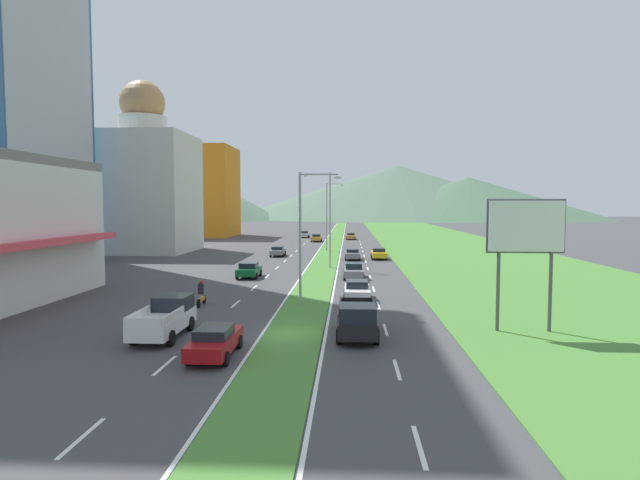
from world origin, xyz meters
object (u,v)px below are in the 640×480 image
object	(u,v)px
car_0	(317,238)
car_7	(353,254)
street_lamp_near	(305,229)
billboard_roadside	(526,234)
pickup_truck_0	(357,320)
car_2	(249,270)
motorcycle_rider	(201,295)
pickup_truck_1	(165,318)
car_9	(379,253)
street_lamp_far	(328,212)
car_3	(351,236)
car_4	(357,290)
street_lamp_mid	(327,214)
car_1	(354,271)
car_5	(278,251)
car_8	(304,234)
car_6	(215,341)

from	to	relation	value
car_0	car_7	xyz separation A→B (m)	(6.78, -33.17, -0.02)
street_lamp_near	billboard_roadside	size ratio (longest dim) A/B	1.26
pickup_truck_0	car_2	bearing A→B (deg)	-155.56
car_2	motorcycle_rider	size ratio (longest dim) A/B	2.02
car_7	pickup_truck_1	xyz separation A→B (m)	(-10.35, -39.93, 0.26)
car_9	street_lamp_near	bearing A→B (deg)	-12.24
street_lamp_far	car_7	bearing A→B (deg)	-74.41
billboard_roadside	motorcycle_rider	xyz separation A→B (m)	(-20.09, 6.47, -4.76)
pickup_truck_0	pickup_truck_1	bearing A→B (deg)	-89.00
street_lamp_near	car_3	bearing A→B (deg)	87.25
billboard_roadside	car_7	distance (m)	39.41
car_4	car_9	bearing A→B (deg)	173.69
street_lamp_mid	car_1	size ratio (longest dim) A/B	2.40
car_5	car_8	size ratio (longest dim) A/B	0.90
car_3	car_6	xyz separation A→B (m)	(-6.58, -83.36, 0.04)
street_lamp_far	car_2	world-z (taller)	street_lamp_far
car_8	motorcycle_rider	size ratio (longest dim) A/B	2.29
car_1	car_4	world-z (taller)	car_1
car_1	billboard_roadside	bearing A→B (deg)	24.04
street_lamp_mid	billboard_roadside	xyz separation A→B (m)	(12.17, -28.94, -0.59)
car_3	car_4	bearing A→B (deg)	0.23
street_lamp_mid	car_8	xyz separation A→B (m)	(-7.33, 54.71, -5.36)
car_4	motorcycle_rider	bearing A→B (deg)	-75.72
car_2	car_9	world-z (taller)	car_2
car_8	pickup_truck_1	world-z (taller)	pickup_truck_1
car_0	car_9	distance (m)	33.78
car_3	car_5	distance (m)	37.27
car_1	car_8	bearing A→B (deg)	-170.76
street_lamp_far	motorcycle_rider	xyz separation A→B (m)	(-7.16, -44.63, -5.20)
motorcycle_rider	car_1	bearing A→B (deg)	-37.18
car_4	car_3	bearing A→B (deg)	-179.77
street_lamp_mid	motorcycle_rider	bearing A→B (deg)	-109.42
street_lamp_far	car_6	bearing A→B (deg)	-93.07
pickup_truck_0	pickup_truck_1	world-z (taller)	same
car_0	pickup_truck_1	bearing A→B (deg)	177.20
billboard_roadside	car_8	world-z (taller)	billboard_roadside
car_7	pickup_truck_1	bearing A→B (deg)	-14.53
car_3	car_5	size ratio (longest dim) A/B	1.04
street_lamp_far	car_0	world-z (taller)	street_lamp_far
street_lamp_near	car_3	world-z (taller)	street_lamp_near
car_2	car_3	distance (m)	57.97
car_0	car_8	distance (m)	12.93
billboard_roadside	car_8	size ratio (longest dim) A/B	1.62
street_lamp_near	car_8	world-z (taller)	street_lamp_near
car_5	car_8	bearing A→B (deg)	-0.12
street_lamp_near	car_2	distance (m)	16.10
car_8	car_2	bearing A→B (deg)	-179.99
pickup_truck_0	street_lamp_near	bearing A→B (deg)	-157.62
car_9	pickup_truck_1	bearing A→B (deg)	-18.63
car_1	car_3	xyz separation A→B (m)	(-0.13, 57.07, -0.05)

